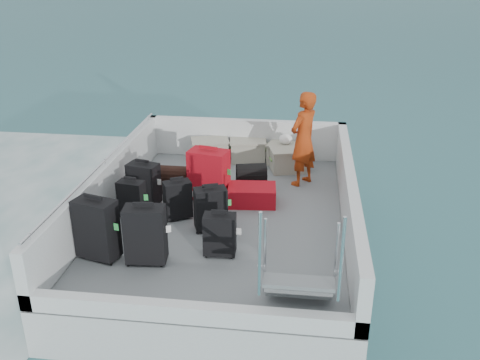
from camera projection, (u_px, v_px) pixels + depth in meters
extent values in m
plane|color=#184854|center=(226.00, 252.00, 7.94)|extent=(160.00, 160.00, 0.00)
cube|color=silver|center=(225.00, 234.00, 7.82)|extent=(3.60, 5.00, 0.60)
cube|color=slate|center=(225.00, 215.00, 7.70)|extent=(3.30, 4.70, 0.02)
cube|color=silver|center=(107.00, 186.00, 7.76)|extent=(0.14, 5.00, 0.70)
cube|color=silver|center=(349.00, 199.00, 7.35)|extent=(0.14, 5.00, 0.70)
cube|color=silver|center=(245.00, 138.00, 9.77)|extent=(3.60, 0.14, 0.70)
cube|color=silver|center=(189.00, 313.00, 5.44)|extent=(3.60, 0.14, 0.20)
cylinder|color=silver|center=(104.00, 161.00, 7.60)|extent=(0.04, 4.80, 0.04)
cube|color=black|center=(97.00, 230.00, 6.47)|extent=(0.56, 0.41, 0.77)
cube|color=black|center=(132.00, 200.00, 7.51)|extent=(0.39, 0.27, 0.55)
cube|color=black|center=(144.00, 184.00, 7.90)|extent=(0.49, 0.37, 0.64)
cube|color=black|center=(146.00, 235.00, 6.38)|extent=(0.51, 0.32, 0.73)
cube|color=black|center=(178.00, 200.00, 7.49)|extent=(0.43, 0.37, 0.56)
cube|color=red|center=(209.00, 175.00, 8.03)|extent=(0.64, 0.46, 0.79)
cube|color=black|center=(220.00, 235.00, 6.57)|extent=(0.40, 0.25, 0.55)
cube|color=black|center=(211.00, 209.00, 7.17)|extent=(0.49, 0.38, 0.60)
cube|color=red|center=(252.00, 195.00, 7.98)|extent=(0.75, 0.53, 0.28)
cube|color=#AFAD98|center=(210.00, 151.00, 9.62)|extent=(0.71, 0.58, 0.37)
cube|color=#AFAD98|center=(248.00, 151.00, 9.62)|extent=(0.65, 0.49, 0.36)
cube|color=#AFAD98|center=(285.00, 155.00, 9.47)|extent=(0.66, 0.53, 0.35)
cube|color=#AFAD98|center=(289.00, 161.00, 9.18)|extent=(0.69, 0.55, 0.37)
ellipsoid|color=yellow|center=(287.00, 157.00, 9.57)|extent=(0.28, 0.26, 0.22)
ellipsoid|color=white|center=(286.00, 141.00, 9.37)|extent=(0.24, 0.24, 0.18)
imported|color=#EC4C16|center=(303.00, 139.00, 8.45)|extent=(0.63, 0.67, 1.53)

